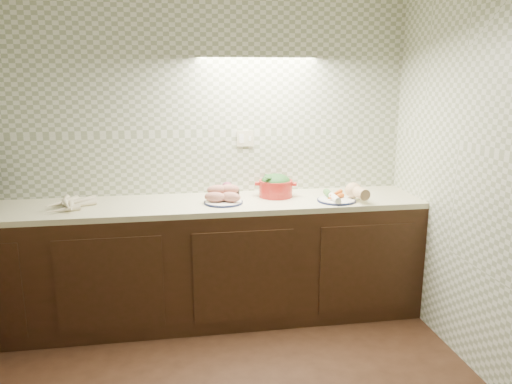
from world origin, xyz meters
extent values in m
cube|color=gray|center=(0.00, 1.78, 1.30)|extent=(3.60, 0.05, 2.60)
cube|color=beige|center=(0.55, 1.79, 1.32)|extent=(0.13, 0.01, 0.12)
cube|color=black|center=(0.00, 1.50, 0.43)|extent=(3.60, 0.60, 0.86)
cube|color=beige|center=(0.00, 1.50, 0.88)|extent=(3.60, 0.60, 0.04)
cone|color=beige|center=(-0.84, 1.43, 0.92)|extent=(0.14, 0.23, 0.04)
cone|color=beige|center=(-0.85, 1.43, 0.92)|extent=(0.09, 0.23, 0.05)
cone|color=beige|center=(-0.79, 1.50, 0.92)|extent=(0.19, 0.16, 0.04)
cone|color=beige|center=(-0.79, 1.47, 0.92)|extent=(0.14, 0.23, 0.04)
cone|color=beige|center=(-0.66, 1.38, 0.92)|extent=(0.08, 0.24, 0.04)
cone|color=beige|center=(-0.71, 1.49, 0.92)|extent=(0.13, 0.24, 0.04)
cone|color=beige|center=(-0.65, 1.56, 0.95)|extent=(0.24, 0.14, 0.04)
cone|color=beige|center=(-0.82, 1.37, 0.94)|extent=(0.08, 0.19, 0.05)
cone|color=beige|center=(-0.80, 1.37, 0.94)|extent=(0.08, 0.24, 0.05)
cylinder|color=#0E1438|center=(0.34, 1.45, 0.91)|extent=(0.28, 0.28, 0.01)
cylinder|color=white|center=(0.34, 1.45, 0.91)|extent=(0.27, 0.27, 0.02)
ellipsoid|color=#BB7463|center=(0.28, 1.43, 0.95)|extent=(0.16, 0.09, 0.07)
ellipsoid|color=#BB7463|center=(0.39, 1.41, 0.95)|extent=(0.16, 0.09, 0.07)
ellipsoid|color=#BB7463|center=(0.34, 1.50, 0.95)|extent=(0.16, 0.09, 0.07)
ellipsoid|color=#BB7463|center=(0.30, 1.48, 0.99)|extent=(0.16, 0.09, 0.07)
ellipsoid|color=#BB7463|center=(0.38, 1.48, 0.99)|extent=(0.16, 0.09, 0.07)
cylinder|color=black|center=(0.40, 1.62, 0.93)|extent=(0.15, 0.15, 0.06)
sphere|color=maroon|center=(0.39, 1.62, 0.98)|extent=(0.08, 0.08, 0.08)
sphere|color=beige|center=(0.43, 1.63, 0.97)|extent=(0.05, 0.05, 0.05)
cylinder|color=#A91F1B|center=(0.75, 1.58, 0.96)|extent=(0.30, 0.30, 0.13)
cube|color=#A91F1B|center=(0.61, 1.61, 1.00)|extent=(0.04, 0.06, 0.02)
cube|color=#A91F1B|center=(0.89, 1.55, 1.00)|extent=(0.04, 0.06, 0.02)
ellipsoid|color=#2A6528|center=(0.75, 1.58, 1.01)|extent=(0.23, 0.23, 0.12)
cylinder|color=#0E1438|center=(1.16, 1.37, 0.91)|extent=(0.28, 0.28, 0.01)
cylinder|color=white|center=(1.16, 1.37, 0.91)|extent=(0.27, 0.27, 0.02)
cone|color=#DC4819|center=(1.13, 1.38, 0.93)|extent=(0.14, 0.13, 0.03)
cone|color=#DC4819|center=(1.17, 1.41, 0.93)|extent=(0.12, 0.15, 0.03)
cone|color=#DC4819|center=(1.15, 1.38, 0.93)|extent=(0.16, 0.10, 0.03)
cone|color=#DC4819|center=(1.14, 1.39, 0.95)|extent=(0.12, 0.15, 0.03)
cylinder|color=white|center=(1.13, 1.32, 0.94)|extent=(0.05, 0.18, 0.04)
cylinder|color=#357B33|center=(1.13, 1.46, 0.94)|extent=(0.05, 0.11, 0.05)
camera|label=1|loc=(0.01, -2.01, 1.80)|focal=35.00mm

